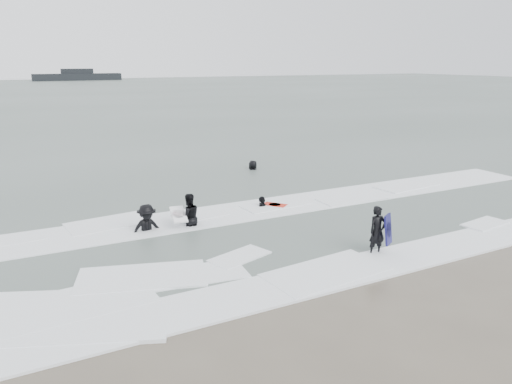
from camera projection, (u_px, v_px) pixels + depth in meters
name	position (u px, v px, depth m)	size (l,w,h in m)	color
ground	(332.00, 266.00, 14.91)	(320.00, 320.00, 0.00)	brown
sea	(52.00, 96.00, 83.66)	(320.00, 320.00, 0.00)	#47544C
surfer_centre	(376.00, 255.00, 15.74)	(0.59, 0.39, 1.61)	black
surfer_wading	(189.00, 227.00, 18.37)	(0.88, 0.69, 1.82)	black
surfer_breaker	(147.00, 233.00, 17.74)	(1.22, 0.70, 1.90)	black
surfer_right_near	(262.00, 208.00, 20.68)	(0.97, 0.41, 1.66)	black
surfer_right_far	(253.00, 170.00, 27.76)	(0.83, 0.54, 1.71)	black
surf_foam	(272.00, 228.00, 18.08)	(30.03, 9.06, 0.09)	white
bodyboards	(274.00, 215.00, 18.12)	(5.56, 6.89, 1.25)	#110F49
vessel_horizon	(77.00, 76.00, 147.38)	(24.84, 4.43, 3.37)	black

